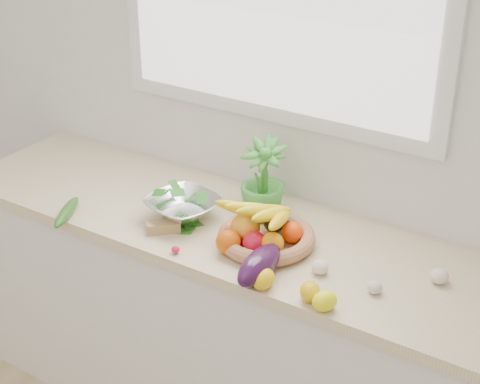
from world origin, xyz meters
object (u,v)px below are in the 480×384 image
Objects in this scene: potted_herb at (263,179)px; fruit_basket at (265,231)px; apple at (254,243)px; cucumber at (67,212)px; eggplant at (259,265)px; colander_with_spinach at (183,203)px.

potted_herb is 0.68× the size of fruit_basket.
apple reaches higher than cucumber.
eggplant is 0.79m from cucumber.
cucumber is 0.72m from potted_herb.
colander_with_spinach is (-0.21, -0.21, -0.06)m from potted_herb.
fruit_basket is at bearing 115.29° from eggplant.
potted_herb is (-0.22, 0.38, 0.08)m from eggplant.
colander_with_spinach reaches higher than eggplant.
fruit_basket is at bearing 17.71° from cucumber.
eggplant is at bearing -64.71° from fruit_basket.
potted_herb reaches higher than eggplant.
eggplant reaches higher than cucumber.
colander_with_spinach is (-0.34, -0.01, 0.02)m from fruit_basket.
apple is 0.14m from eggplant.
eggplant is 0.79× the size of colander_with_spinach.
potted_herb reaches higher than cucumber.
fruit_basket is 0.34m from colander_with_spinach.
eggplant is at bearing -60.41° from potted_herb.
cucumber is at bearing -162.29° from fruit_basket.
eggplant is at bearing 3.03° from cucumber.
eggplant is 0.53× the size of fruit_basket.
cucumber is 0.51× the size of fruit_basket.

